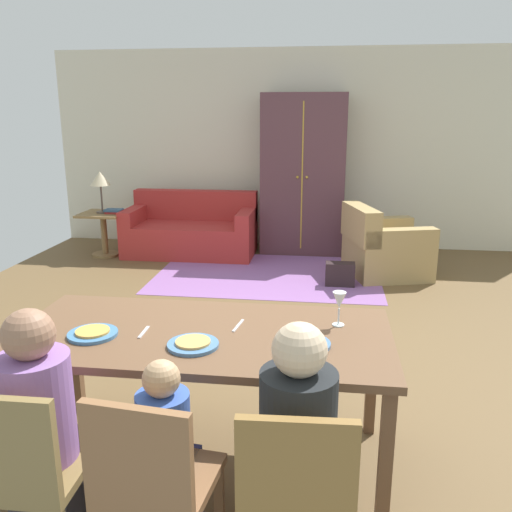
{
  "coord_description": "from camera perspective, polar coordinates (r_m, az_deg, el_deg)",
  "views": [
    {
      "loc": [
        0.41,
        -3.83,
        1.85
      ],
      "look_at": [
        -0.08,
        -0.13,
        0.85
      ],
      "focal_mm": 37.57,
      "sensor_mm": 36.0,
      "label": 1
    }
  ],
  "objects": [
    {
      "name": "person_child",
      "position": [
        2.41,
        -9.27,
        -21.23
      ],
      "size": [
        0.22,
        0.3,
        0.92
      ],
      "color": "#2D2E51",
      "rests_on": "ground_plane"
    },
    {
      "name": "book_upper",
      "position": [
        7.25,
        -14.92,
        4.74
      ],
      "size": [
        0.22,
        0.16,
        0.03
      ],
      "primitive_type": "cube",
      "color": "#345475",
      "rests_on": "book_lower"
    },
    {
      "name": "plate_near_woman",
      "position": [
        2.64,
        5.22,
        -9.3
      ],
      "size": [
        0.25,
        0.25,
        0.02
      ],
      "primitive_type": "cylinder",
      "color": "#4C76A9",
      "rests_on": "dining_table"
    },
    {
      "name": "dining_chair_child",
      "position": [
        2.25,
        -10.99,
        -22.43
      ],
      "size": [
        0.46,
        0.46,
        0.87
      ],
      "color": "#8D603B",
      "rests_on": "ground_plane"
    },
    {
      "name": "handbag",
      "position": [
        5.97,
        8.93,
        -1.92
      ],
      "size": [
        0.32,
        0.16,
        0.26
      ],
      "primitive_type": "cube",
      "color": "#2B1F21",
      "rests_on": "ground_plane"
    },
    {
      "name": "person_woman",
      "position": [
        2.29,
        4.38,
        -20.76
      ],
      "size": [
        0.3,
        0.41,
        1.11
      ],
      "color": "#3B3657",
      "rests_on": "ground_plane"
    },
    {
      "name": "wine_glass",
      "position": [
        2.85,
        8.86,
        -4.84
      ],
      "size": [
        0.07,
        0.07,
        0.19
      ],
      "color": "silver",
      "rests_on": "dining_table"
    },
    {
      "name": "armoire",
      "position": [
        7.26,
        5.04,
        8.62
      ],
      "size": [
        1.1,
        0.59,
        2.1
      ],
      "color": "#55343B",
      "rests_on": "ground_plane"
    },
    {
      "name": "table_lamp",
      "position": [
        7.28,
        -16.26,
        7.77
      ],
      "size": [
        0.26,
        0.26,
        0.54
      ],
      "color": "brown",
      "rests_on": "side_table"
    },
    {
      "name": "fork",
      "position": [
        2.83,
        -11.87,
        -7.93
      ],
      "size": [
        0.02,
        0.15,
        0.01
      ],
      "primitive_type": "cube",
      "rotation": [
        0.0,
        0.0,
        0.01
      ],
      "color": "silver",
      "rests_on": "dining_table"
    },
    {
      "name": "armchair",
      "position": [
        6.43,
        13.36,
        0.8
      ],
      "size": [
        1.06,
        1.05,
        0.82
      ],
      "color": "tan",
      "rests_on": "ground_plane"
    },
    {
      "name": "area_rug",
      "position": [
        6.33,
        1.26,
        -1.96
      ],
      "size": [
        2.6,
        1.8,
        0.01
      ],
      "primitive_type": "cube",
      "color": "#8A5A9A",
      "rests_on": "ground_plane"
    },
    {
      "name": "plate_near_man",
      "position": [
        2.86,
        -16.99,
        -7.94
      ],
      "size": [
        0.25,
        0.25,
        0.02
      ],
      "primitive_type": "cylinder",
      "color": "teal",
      "rests_on": "dining_table"
    },
    {
      "name": "ground_plane",
      "position": [
        4.79,
        2.09,
        -7.88
      ],
      "size": [
        6.9,
        6.32,
        0.02
      ],
      "primitive_type": "cube",
      "color": "brown"
    },
    {
      "name": "pizza_near_child",
      "position": [
        2.63,
        -6.74,
        -9.06
      ],
      "size": [
        0.17,
        0.17,
        0.01
      ],
      "primitive_type": "cylinder",
      "color": "#DFA552",
      "rests_on": "plate_near_child"
    },
    {
      "name": "side_table",
      "position": [
        7.38,
        -15.9,
        2.91
      ],
      "size": [
        0.56,
        0.56,
        0.58
      ],
      "color": "olive",
      "rests_on": "ground_plane"
    },
    {
      "name": "couch",
      "position": [
        7.27,
        -6.89,
        2.61
      ],
      "size": [
        1.71,
        0.86,
        0.82
      ],
      "color": "#A92D2B",
      "rests_on": "ground_plane"
    },
    {
      "name": "plate_near_child",
      "position": [
        2.63,
        -6.73,
        -9.36
      ],
      "size": [
        0.25,
        0.25,
        0.02
      ],
      "primitive_type": "cylinder",
      "color": "teal",
      "rests_on": "dining_table"
    },
    {
      "name": "back_wall",
      "position": [
        7.63,
        4.54,
        11.2
      ],
      "size": [
        6.9,
        0.1,
        2.7
      ],
      "primitive_type": "cube",
      "color": "beige",
      "rests_on": "ground_plane"
    },
    {
      "name": "dining_chair_man",
      "position": [
        2.45,
        -23.5,
        -20.1
      ],
      "size": [
        0.43,
        0.43,
        0.87
      ],
      "color": "olive",
      "rests_on": "ground_plane"
    },
    {
      "name": "dining_chair_woman",
      "position": [
        2.17,
        4.25,
        -23.92
      ],
      "size": [
        0.44,
        0.44,
        0.87
      ],
      "color": "olive",
      "rests_on": "ground_plane"
    },
    {
      "name": "book_lower",
      "position": [
        7.25,
        -14.78,
        4.53
      ],
      "size": [
        0.22,
        0.16,
        0.03
      ],
      "primitive_type": "cube",
      "color": "maroon",
      "rests_on": "side_table"
    },
    {
      "name": "pizza_near_man",
      "position": [
        2.85,
        -17.01,
        -7.66
      ],
      "size": [
        0.17,
        0.17,
        0.01
      ],
      "primitive_type": "cylinder",
      "color": "gold",
      "rests_on": "plate_near_man"
    },
    {
      "name": "knife",
      "position": [
        2.85,
        -1.91,
        -7.41
      ],
      "size": [
        0.04,
        0.17,
        0.01
      ],
      "primitive_type": "cube",
      "rotation": [
        0.0,
        0.0,
        -0.15
      ],
      "color": "silver",
      "rests_on": "dining_table"
    },
    {
      "name": "dining_table",
      "position": [
        2.83,
        -5.78,
        -9.3
      ],
      "size": [
        1.95,
        0.92,
        0.76
      ],
      "color": "brown",
      "rests_on": "ground_plane"
    },
    {
      "name": "person_man",
      "position": [
        2.56,
        -21.52,
        -17.63
      ],
      "size": [
        0.3,
        0.4,
        1.11
      ],
      "color": "#3B3941",
      "rests_on": "ground_plane"
    }
  ]
}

